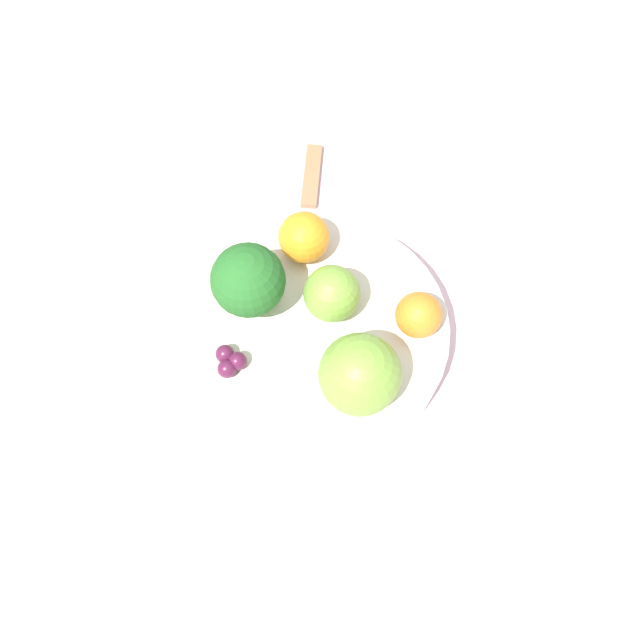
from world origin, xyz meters
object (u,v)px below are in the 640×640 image
(broccoli, at_px, (248,281))
(apple_green, at_px, (332,294))
(spoon, at_px, (312,176))
(apple_red, at_px, (360,374))
(orange_back, at_px, (419,315))
(orange_front, at_px, (304,237))
(bowl, at_px, (320,335))
(grape_cluster, at_px, (230,361))

(broccoli, relative_size, apple_green, 1.47)
(broccoli, bearing_deg, spoon, -58.72)
(apple_red, bearing_deg, orange_back, -84.02)
(orange_back, bearing_deg, apple_red, 95.98)
(broccoli, bearing_deg, orange_front, -82.28)
(broccoli, height_order, orange_back, broccoli)
(broccoli, distance_m, apple_green, 0.07)
(apple_green, xyz_separation_m, orange_front, (0.06, -0.02, -0.00))
(bowl, relative_size, spoon, 3.25)
(apple_green, bearing_deg, spoon, -35.98)
(apple_red, distance_m, apple_green, 0.08)
(bowl, height_order, apple_green, apple_green)
(bowl, distance_m, grape_cluster, 0.09)
(orange_front, height_order, orange_back, orange_front)
(broccoli, bearing_deg, bowl, -152.29)
(apple_red, bearing_deg, apple_green, -26.60)
(bowl, distance_m, spoon, 0.19)
(bowl, xyz_separation_m, orange_front, (0.06, -0.04, 0.04))
(orange_front, bearing_deg, bowl, 148.58)
(bowl, xyz_separation_m, grape_cluster, (0.02, 0.08, 0.03))
(orange_front, distance_m, spoon, 0.13)
(apple_red, bearing_deg, grape_cluster, 36.72)
(orange_front, xyz_separation_m, orange_back, (-0.12, -0.02, -0.00))
(bowl, bearing_deg, spoon, -39.55)
(apple_red, height_order, orange_back, apple_red)
(apple_red, xyz_separation_m, grape_cluster, (0.08, 0.06, -0.02))
(bowl, bearing_deg, orange_front, -31.42)
(grape_cluster, relative_size, spoon, 0.40)
(broccoli, xyz_separation_m, orange_back, (-0.11, -0.09, -0.02))
(broccoli, relative_size, apple_red, 1.10)
(apple_red, distance_m, orange_front, 0.14)
(orange_front, relative_size, spoon, 0.66)
(orange_front, height_order, grape_cluster, orange_front)
(broccoli, relative_size, orange_back, 1.81)
(orange_back, bearing_deg, orange_front, 10.09)
(orange_back, distance_m, spoon, 0.21)
(orange_back, xyz_separation_m, spoon, (0.20, -0.06, -0.06))
(broccoli, bearing_deg, grape_cluster, 122.71)
(bowl, relative_size, broccoli, 3.12)
(apple_red, distance_m, grape_cluster, 0.11)
(bowl, distance_m, broccoli, 0.08)
(apple_green, height_order, orange_front, apple_green)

